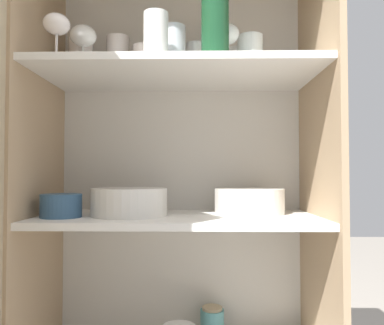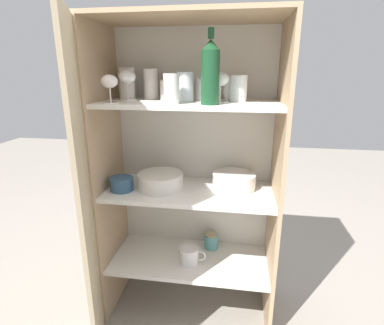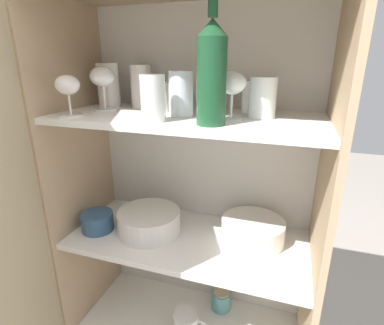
# 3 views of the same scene
# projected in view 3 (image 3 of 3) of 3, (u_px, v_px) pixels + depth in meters

# --- Properties ---
(cupboard_back_panel) EXTENTS (0.85, 0.02, 1.46)m
(cupboard_back_panel) POSITION_uv_depth(u_px,v_px,m) (203.00, 204.00, 1.21)
(cupboard_back_panel) COLOR silver
(cupboard_back_panel) RESTS_ON ground_plane
(cupboard_side_left) EXTENTS (0.02, 0.40, 1.46)m
(cupboard_side_left) POSITION_uv_depth(u_px,v_px,m) (86.00, 209.00, 1.16)
(cupboard_side_left) COLOR tan
(cupboard_side_left) RESTS_ON ground_plane
(cupboard_side_right) EXTENTS (0.02, 0.40, 1.46)m
(cupboard_side_right) POSITION_uv_depth(u_px,v_px,m) (316.00, 250.00, 0.91)
(cupboard_side_right) COLOR tan
(cupboard_side_right) RESTS_ON ground_plane
(shelf_board_lower) EXTENTS (0.81, 0.36, 0.02)m
(shelf_board_lower) POSITION_uv_depth(u_px,v_px,m) (188.00, 325.00, 1.18)
(shelf_board_lower) COLOR white
(shelf_board_middle) EXTENTS (0.81, 0.36, 0.02)m
(shelf_board_middle) POSITION_uv_depth(u_px,v_px,m) (187.00, 240.00, 1.05)
(shelf_board_middle) COLOR white
(shelf_board_upper) EXTENTS (0.81, 0.36, 0.02)m
(shelf_board_upper) POSITION_uv_depth(u_px,v_px,m) (187.00, 118.00, 0.91)
(shelf_board_upper) COLOR white
(cupboard_door) EXTENTS (0.19, 0.39, 1.46)m
(cupboard_door) POSITION_uv_depth(u_px,v_px,m) (17.00, 281.00, 0.79)
(cupboard_door) COLOR tan
(cupboard_door) RESTS_ON ground_plane
(tumbler_glass_0) EXTENTS (0.08, 0.08, 0.15)m
(tumbler_glass_0) POSITION_uv_depth(u_px,v_px,m) (109.00, 85.00, 1.05)
(tumbler_glass_0) COLOR silver
(tumbler_glass_0) RESTS_ON shelf_board_upper
(tumbler_glass_1) EXTENTS (0.07, 0.07, 0.13)m
(tumbler_glass_1) POSITION_uv_depth(u_px,v_px,m) (181.00, 94.00, 0.88)
(tumbler_glass_1) COLOR white
(tumbler_glass_1) RESTS_ON shelf_board_upper
(tumbler_glass_2) EXTENTS (0.07, 0.07, 0.14)m
(tumbler_glass_2) POSITION_uv_depth(u_px,v_px,m) (141.00, 86.00, 1.04)
(tumbler_glass_2) COLOR silver
(tumbler_glass_2) RESTS_ON shelf_board_upper
(tumbler_glass_3) EXTENTS (0.07, 0.07, 0.12)m
(tumbler_glass_3) POSITION_uv_depth(u_px,v_px,m) (153.00, 98.00, 0.80)
(tumbler_glass_3) COLOR white
(tumbler_glass_3) RESTS_ON shelf_board_upper
(tumbler_glass_4) EXTENTS (0.08, 0.08, 0.09)m
(tumbler_glass_4) POSITION_uv_depth(u_px,v_px,m) (162.00, 96.00, 0.97)
(tumbler_glass_4) COLOR silver
(tumbler_glass_4) RESTS_ON shelf_board_upper
(tumbler_glass_5) EXTENTS (0.07, 0.07, 0.10)m
(tumbler_glass_5) POSITION_uv_depth(u_px,v_px,m) (253.00, 97.00, 0.93)
(tumbler_glass_5) COLOR white
(tumbler_glass_5) RESTS_ON shelf_board_upper
(tumbler_glass_6) EXTENTS (0.08, 0.08, 0.12)m
(tumbler_glass_6) POSITION_uv_depth(u_px,v_px,m) (263.00, 98.00, 0.85)
(tumbler_glass_6) COLOR white
(tumbler_glass_6) RESTS_ON shelf_board_upper
(tumbler_glass_7) EXTENTS (0.06, 0.06, 0.10)m
(tumbler_glass_7) POSITION_uv_depth(u_px,v_px,m) (208.00, 97.00, 0.93)
(tumbler_glass_7) COLOR white
(tumbler_glass_7) RESTS_ON shelf_board_upper
(wine_glass_0) EXTENTS (0.08, 0.08, 0.14)m
(wine_glass_0) POSITION_uv_depth(u_px,v_px,m) (103.00, 79.00, 0.96)
(wine_glass_0) COLOR white
(wine_glass_0) RESTS_ON shelf_board_upper
(wine_glass_1) EXTENTS (0.07, 0.07, 0.12)m
(wine_glass_1) POSITION_uv_depth(u_px,v_px,m) (68.00, 88.00, 0.86)
(wine_glass_1) COLOR silver
(wine_glass_1) RESTS_ON shelf_board_upper
(wine_glass_2) EXTENTS (0.08, 0.08, 0.13)m
(wine_glass_2) POSITION_uv_depth(u_px,v_px,m) (232.00, 86.00, 0.81)
(wine_glass_2) COLOR white
(wine_glass_2) RESTS_ON shelf_board_upper
(wine_bottle) EXTENTS (0.08, 0.08, 0.29)m
(wine_bottle) POSITION_uv_depth(u_px,v_px,m) (212.00, 73.00, 0.74)
(wine_bottle) COLOR #194728
(wine_bottle) RESTS_ON shelf_board_upper
(plate_stack_white) EXTENTS (0.22, 0.22, 0.08)m
(plate_stack_white) POSITION_uv_depth(u_px,v_px,m) (149.00, 221.00, 1.07)
(plate_stack_white) COLOR silver
(plate_stack_white) RESTS_ON shelf_board_middle
(mixing_bowl_large) EXTENTS (0.21, 0.21, 0.08)m
(mixing_bowl_large) POSITION_uv_depth(u_px,v_px,m) (253.00, 230.00, 1.02)
(mixing_bowl_large) COLOR silver
(mixing_bowl_large) RESTS_ON shelf_board_middle
(serving_bowl_small) EXTENTS (0.12, 0.12, 0.07)m
(serving_bowl_small) POSITION_uv_depth(u_px,v_px,m) (97.00, 221.00, 1.09)
(serving_bowl_small) COLOR #33567A
(serving_bowl_small) RESTS_ON shelf_board_middle
(coffee_mug_primary) EXTENTS (0.13, 0.10, 0.09)m
(coffee_mug_primary) POSITION_uv_depth(u_px,v_px,m) (186.00, 324.00, 1.13)
(coffee_mug_primary) COLOR white
(coffee_mug_primary) RESTS_ON shelf_board_lower
(storage_jar) EXTENTS (0.08, 0.08, 0.09)m
(storage_jar) POSITION_uv_depth(u_px,v_px,m) (221.00, 300.00, 1.24)
(storage_jar) COLOR #5BA3A8
(storage_jar) RESTS_ON shelf_board_lower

